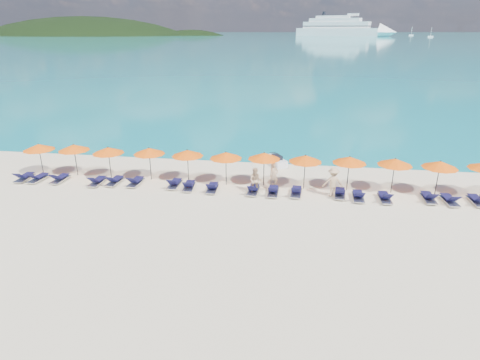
# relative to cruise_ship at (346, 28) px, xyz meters

# --- Properties ---
(ground) EXTENTS (1400.00, 1400.00, 0.00)m
(ground) POSITION_rel_cruise_ship_xyz_m (-58.68, -542.54, -9.20)
(ground) COLOR beige
(sea) EXTENTS (1600.00, 1300.00, 0.01)m
(sea) POSITION_rel_cruise_ship_xyz_m (-58.68, 117.46, -9.19)
(sea) COLOR #1FA9B2
(sea) RESTS_ON ground
(headland_main) EXTENTS (374.00, 242.00, 126.50)m
(headland_main) POSITION_rel_cruise_ship_xyz_m (-358.68, -2.54, -47.20)
(headland_main) COLOR black
(headland_main) RESTS_ON ground
(headland_small) EXTENTS (162.00, 126.00, 85.50)m
(headland_small) POSITION_rel_cruise_ship_xyz_m (-208.68, 17.46, -44.20)
(headland_small) COLOR black
(headland_small) RESTS_ON ground
(cruise_ship) EXTENTS (125.79, 64.33, 35.35)m
(cruise_ship) POSITION_rel_cruise_ship_xyz_m (0.00, 0.00, 0.00)
(cruise_ship) COLOR white
(cruise_ship) RESTS_ON ground
(sailboat_near) EXTENTS (5.75, 1.92, 10.54)m
(sailboat_near) POSITION_rel_cruise_ship_xyz_m (88.42, -55.52, -8.12)
(sailboat_near) COLOR white
(sailboat_near) RESTS_ON ground
(sailboat_far) EXTENTS (5.97, 1.99, 10.94)m
(sailboat_far) POSITION_rel_cruise_ship_xyz_m (91.64, 44.82, -8.08)
(sailboat_far) COLOR white
(sailboat_far) RESTS_ON ground
(jetski) EXTENTS (1.90, 2.41, 0.82)m
(jetski) POSITION_rel_cruise_ship_xyz_m (-56.92, -532.86, -8.86)
(jetski) COLOR white
(jetski) RESTS_ON ground
(beachgoer_a) EXTENTS (0.76, 0.72, 1.75)m
(beachgoer_a) POSITION_rel_cruise_ship_xyz_m (-56.79, -537.62, -8.32)
(beachgoer_a) COLOR tan
(beachgoer_a) RESTS_ON ground
(beachgoer_b) EXTENTS (0.81, 0.47, 1.66)m
(beachgoer_b) POSITION_rel_cruise_ship_xyz_m (-57.84, -538.57, -8.37)
(beachgoer_b) COLOR tan
(beachgoer_b) RESTS_ON ground
(beachgoer_c) EXTENTS (1.23, 0.62, 1.86)m
(beachgoer_c) POSITION_rel_cruise_ship_xyz_m (-53.15, -538.38, -8.27)
(beachgoer_c) COLOR tan
(beachgoer_c) RESTS_ON ground
(umbrella_0) EXTENTS (2.10, 2.10, 2.28)m
(umbrella_0) POSITION_rel_cruise_ship_xyz_m (-72.98, -537.34, -7.18)
(umbrella_0) COLOR black
(umbrella_0) RESTS_ON ground
(umbrella_1) EXTENTS (2.10, 2.10, 2.28)m
(umbrella_1) POSITION_rel_cruise_ship_xyz_m (-70.53, -537.11, -7.18)
(umbrella_1) COLOR black
(umbrella_1) RESTS_ON ground
(umbrella_2) EXTENTS (2.10, 2.10, 2.28)m
(umbrella_2) POSITION_rel_cruise_ship_xyz_m (-67.90, -537.39, -7.18)
(umbrella_2) COLOR black
(umbrella_2) RESTS_ON ground
(umbrella_3) EXTENTS (2.10, 2.10, 2.28)m
(umbrella_3) POSITION_rel_cruise_ship_xyz_m (-65.13, -537.15, -7.18)
(umbrella_3) COLOR black
(umbrella_3) RESTS_ON ground
(umbrella_4) EXTENTS (2.10, 2.10, 2.28)m
(umbrella_4) POSITION_rel_cruise_ship_xyz_m (-62.49, -537.24, -7.18)
(umbrella_4) COLOR black
(umbrella_4) RESTS_ON ground
(umbrella_5) EXTENTS (2.10, 2.10, 2.28)m
(umbrella_5) POSITION_rel_cruise_ship_xyz_m (-59.91, -537.38, -7.18)
(umbrella_5) COLOR black
(umbrella_5) RESTS_ON ground
(umbrella_6) EXTENTS (2.10, 2.10, 2.28)m
(umbrella_6) POSITION_rel_cruise_ship_xyz_m (-57.46, -537.15, -7.18)
(umbrella_6) COLOR black
(umbrella_6) RESTS_ON ground
(umbrella_7) EXTENTS (2.10, 2.10, 2.28)m
(umbrella_7) POSITION_rel_cruise_ship_xyz_m (-54.86, -537.33, -7.18)
(umbrella_7) COLOR black
(umbrella_7) RESTS_ON ground
(umbrella_8) EXTENTS (2.10, 2.10, 2.28)m
(umbrella_8) POSITION_rel_cruise_ship_xyz_m (-52.15, -537.21, -7.18)
(umbrella_8) COLOR black
(umbrella_8) RESTS_ON ground
(umbrella_9) EXTENTS (2.10, 2.10, 2.28)m
(umbrella_9) POSITION_rel_cruise_ship_xyz_m (-49.44, -537.22, -7.18)
(umbrella_9) COLOR black
(umbrella_9) RESTS_ON ground
(umbrella_10) EXTENTS (2.10, 2.10, 2.28)m
(umbrella_10) POSITION_rel_cruise_ship_xyz_m (-46.88, -537.37, -7.18)
(umbrella_10) COLOR black
(umbrella_10) RESTS_ON ground
(lounger_0) EXTENTS (0.70, 1.73, 0.66)m
(lounger_0) POSITION_rel_cruise_ship_xyz_m (-73.58, -538.57, -8.96)
(lounger_0) COLOR silver
(lounger_0) RESTS_ON ground
(lounger_1) EXTENTS (0.74, 1.74, 0.66)m
(lounger_1) POSITION_rel_cruise_ship_xyz_m (-72.57, -538.55, -8.96)
(lounger_1) COLOR silver
(lounger_1) RESTS_ON ground
(lounger_2) EXTENTS (0.64, 1.71, 0.66)m
(lounger_2) POSITION_rel_cruise_ship_xyz_m (-71.05, -538.45, -8.96)
(lounger_2) COLOR silver
(lounger_2) RESTS_ON ground
(lounger_3) EXTENTS (0.63, 1.70, 0.66)m
(lounger_3) POSITION_rel_cruise_ship_xyz_m (-68.33, -538.58, -8.96)
(lounger_3) COLOR silver
(lounger_3) RESTS_ON ground
(lounger_4) EXTENTS (0.72, 1.74, 0.66)m
(lounger_4) POSITION_rel_cruise_ship_xyz_m (-67.23, -538.33, -8.96)
(lounger_4) COLOR silver
(lounger_4) RESTS_ON ground
(lounger_5) EXTENTS (0.67, 1.72, 0.66)m
(lounger_5) POSITION_rel_cruise_ship_xyz_m (-65.80, -538.29, -8.96)
(lounger_5) COLOR silver
(lounger_5) RESTS_ON ground
(lounger_6) EXTENTS (0.63, 1.70, 0.66)m
(lounger_6) POSITION_rel_cruise_ship_xyz_m (-63.16, -538.27, -8.96)
(lounger_6) COLOR silver
(lounger_6) RESTS_ON ground
(lounger_7) EXTENTS (0.77, 1.75, 0.66)m
(lounger_7) POSITION_rel_cruise_ship_xyz_m (-62.13, -538.50, -8.96)
(lounger_7) COLOR silver
(lounger_7) RESTS_ON ground
(lounger_8) EXTENTS (0.69, 1.73, 0.66)m
(lounger_8) POSITION_rel_cruise_ship_xyz_m (-60.58, -538.60, -8.96)
(lounger_8) COLOR silver
(lounger_8) RESTS_ON ground
(lounger_9) EXTENTS (0.69, 1.72, 0.66)m
(lounger_9) POSITION_rel_cruise_ship_xyz_m (-57.98, -538.57, -8.96)
(lounger_9) COLOR silver
(lounger_9) RESTS_ON ground
(lounger_10) EXTENTS (0.62, 1.70, 0.66)m
(lounger_10) POSITION_rel_cruise_ship_xyz_m (-56.74, -538.63, -8.96)
(lounger_10) COLOR silver
(lounger_10) RESTS_ON ground
(lounger_11) EXTENTS (0.72, 1.73, 0.66)m
(lounger_11) POSITION_rel_cruise_ship_xyz_m (-55.32, -538.51, -8.96)
(lounger_11) COLOR silver
(lounger_11) RESTS_ON ground
(lounger_12) EXTENTS (0.77, 1.75, 0.66)m
(lounger_12) POSITION_rel_cruise_ship_xyz_m (-52.68, -538.36, -8.96)
(lounger_12) COLOR silver
(lounger_12) RESTS_ON ground
(lounger_13) EXTENTS (0.67, 1.72, 0.66)m
(lounger_13) POSITION_rel_cruise_ship_xyz_m (-51.62, -538.66, -8.96)
(lounger_13) COLOR silver
(lounger_13) RESTS_ON ground
(lounger_14) EXTENTS (0.66, 1.71, 0.66)m
(lounger_14) POSITION_rel_cruise_ship_xyz_m (-50.08, -538.64, -8.96)
(lounger_14) COLOR silver
(lounger_14) RESTS_ON ground
(lounger_15) EXTENTS (0.62, 1.70, 0.66)m
(lounger_15) POSITION_rel_cruise_ship_xyz_m (-47.50, -538.28, -8.96)
(lounger_15) COLOR silver
(lounger_15) RESTS_ON ground
(lounger_16) EXTENTS (0.76, 1.75, 0.66)m
(lounger_16) POSITION_rel_cruise_ship_xyz_m (-46.38, -538.47, -8.96)
(lounger_16) COLOR silver
(lounger_16) RESTS_ON ground
(lounger_17) EXTENTS (0.66, 1.71, 0.66)m
(lounger_17) POSITION_rel_cruise_ship_xyz_m (-44.82, -538.31, -8.96)
(lounger_17) COLOR silver
(lounger_17) RESTS_ON ground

